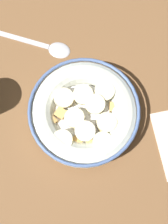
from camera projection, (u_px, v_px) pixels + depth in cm
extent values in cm
cube|color=brown|center=(84.00, 117.00, 55.92)|extent=(114.07, 114.07, 2.00)
cylinder|color=beige|center=(84.00, 115.00, 54.66)|extent=(10.81, 10.81, 0.60)
torus|color=beige|center=(84.00, 113.00, 52.74)|extent=(19.66, 19.66, 4.56)
torus|color=#4C6699|center=(84.00, 110.00, 50.81)|extent=(19.67, 19.67, 0.60)
cylinder|color=white|center=(84.00, 113.00, 52.68)|extent=(16.92, 16.92, 0.40)
cube|color=#B78947|center=(77.00, 141.00, 50.87)|extent=(2.43, 2.43, 0.84)
cube|color=#AD7F42|center=(83.00, 97.00, 52.84)|extent=(2.23, 2.20, 0.88)
cube|color=#AD7F42|center=(79.00, 151.00, 50.27)|extent=(2.43, 2.39, 1.03)
cube|color=tan|center=(93.00, 141.00, 50.76)|extent=(2.49, 2.48, 0.89)
cube|color=#AD7F42|center=(68.00, 101.00, 52.55)|extent=(2.54, 2.52, 1.05)
cube|color=tan|center=(61.00, 115.00, 51.80)|extent=(2.47, 2.46, 0.89)
cube|color=#AD7F42|center=(103.00, 126.00, 51.36)|extent=(2.30, 2.32, 0.85)
cube|color=tan|center=(83.00, 127.00, 51.56)|extent=(2.18, 2.10, 1.04)
cube|color=#AD7F42|center=(68.00, 77.00, 53.78)|extent=(2.29, 2.27, 0.86)
cube|color=tan|center=(50.00, 99.00, 52.63)|extent=(2.21, 2.18, 0.91)
cube|color=#AD7F42|center=(51.00, 121.00, 51.63)|extent=(2.50, 2.50, 0.83)
cube|color=tan|center=(114.00, 107.00, 52.32)|extent=(1.78, 1.79, 0.80)
cylinder|color=beige|center=(74.00, 118.00, 50.97)|extent=(4.95, 4.94, 1.40)
cylinder|color=#F9EFC6|center=(86.00, 131.00, 50.16)|extent=(4.95, 4.93, 1.27)
cylinder|color=#F4EABC|center=(105.00, 91.00, 51.69)|extent=(4.97, 4.98, 1.20)
cylinder|color=beige|center=(81.00, 95.00, 51.48)|extent=(4.49, 4.48, 1.21)
cylinder|color=beige|center=(103.00, 142.00, 49.82)|extent=(5.03, 5.04, 1.02)
cylinder|color=beige|center=(63.00, 140.00, 49.92)|extent=(4.35, 4.37, 1.38)
cylinder|color=beige|center=(107.00, 122.00, 50.65)|extent=(4.54, 4.53, 1.10)
cylinder|color=beige|center=(64.00, 98.00, 51.47)|extent=(4.58, 4.59, 1.45)
cylinder|color=beige|center=(95.00, 104.00, 50.98)|extent=(4.85, 4.80, 1.30)
cylinder|color=#F4EABC|center=(122.00, 114.00, 51.13)|extent=(5.06, 5.01, 1.29)
ellipsoid|color=#B7B7BC|center=(59.00, 49.00, 57.78)|extent=(4.70, 5.31, 0.80)
cube|color=#B7B7BC|center=(23.00, 40.00, 58.53)|extent=(4.58, 10.39, 0.36)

